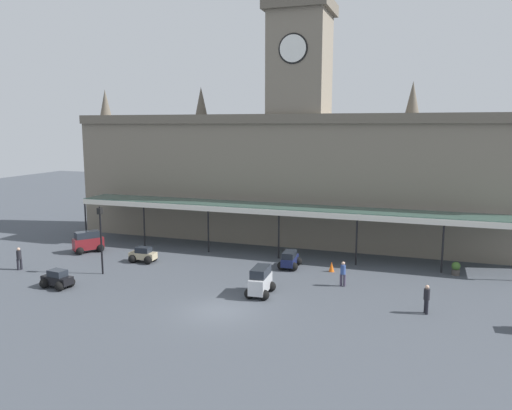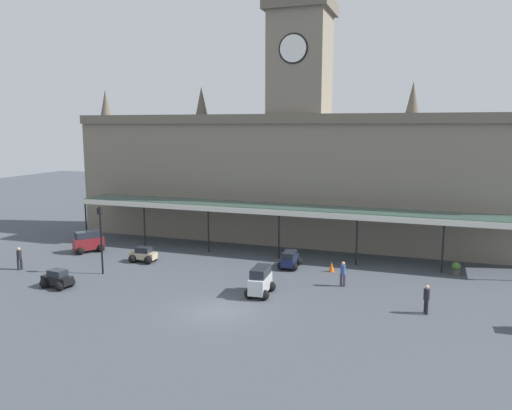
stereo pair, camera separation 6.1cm
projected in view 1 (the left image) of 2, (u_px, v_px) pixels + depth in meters
The scene contains 14 objects.
ground_plane at pixel (219, 311), 28.55m from camera, with size 140.00×140.00×0.00m, color #42474F.
station_building at pixel (299, 169), 44.56m from camera, with size 41.95×5.57×20.87m.
entrance_canopy at pixel (283, 208), 40.43m from camera, with size 36.69×3.26×3.99m.
car_silver_van at pixel (260, 282), 31.14m from camera, with size 1.68×2.45×1.77m.
car_black_sedan at pixel (57, 280), 32.59m from camera, with size 2.14×1.67×1.19m.
car_maroon_van at pixel (88, 243), 41.63m from camera, with size 2.41×2.57×1.77m.
car_navy_estate at pixel (290, 260), 37.11m from camera, with size 1.62×2.29×1.27m.
car_beige_sedan at pixel (143, 256), 38.67m from camera, with size 2.08×1.57×1.19m.
pedestrian_beside_cars at pixel (19, 258), 36.53m from camera, with size 0.34×0.36×1.67m.
pedestrian_near_entrance at pixel (343, 273), 32.80m from camera, with size 0.39×0.34×1.67m.
pedestrian_crossing_forecourt at pixel (427, 298), 28.00m from camera, with size 0.34×0.38×1.67m.
victorian_lamppost at pixel (101, 232), 35.18m from camera, with size 0.30×0.30×4.90m.
traffic_cone at pixel (332, 267), 36.17m from camera, with size 0.40×0.40×0.74m, color orange.
planter_forecourt_centre at pixel (456, 268), 35.31m from camera, with size 0.60×0.60×0.96m.
Camera 1 is at (10.85, -25.07, 10.47)m, focal length 35.13 mm.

